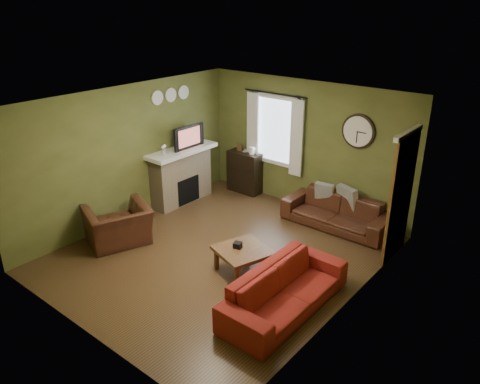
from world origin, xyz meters
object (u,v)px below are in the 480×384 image
Objects in this scene: sofa_brown at (337,212)px; armchair at (118,225)px; bookshelf at (245,172)px; coffee_table at (243,260)px; sofa_red at (285,290)px.

sofa_brown is 1.92× the size of armchair.
coffee_table is at bearing -51.81° from bookshelf.
sofa_brown is 2.39m from coffee_table.
armchair is (-0.25, -3.25, -0.11)m from bookshelf.
armchair is at bearing -164.04° from coffee_table.
coffee_table is at bearing 126.66° from armchair.
sofa_brown is at bearing -5.54° from bookshelf.
sofa_red is 1.12m from coffee_table.
coffee_table is at bearing -99.10° from sofa_brown.
armchair is (-3.34, -0.29, 0.03)m from sofa_red.
sofa_brown reaches higher than coffee_table.
bookshelf is 3.31m from coffee_table.
sofa_brown is 4.02m from armchair.
sofa_red is at bearing -76.07° from sofa_brown.
armchair is at bearing 94.92° from sofa_red.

